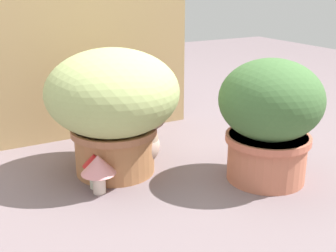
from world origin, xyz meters
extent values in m
plane|color=slate|center=(0.00, 0.00, 0.00)|extent=(6.00, 6.00, 0.00)
cube|color=tan|center=(-0.04, 0.60, 0.45)|extent=(1.04, 0.03, 0.90)
cylinder|color=#AE7146|center=(-0.07, 0.17, 0.09)|extent=(0.29, 0.29, 0.17)
cylinder|color=#A96A4A|center=(-0.07, 0.17, 0.16)|extent=(0.31, 0.31, 0.02)
ellipsoid|color=#A6B76E|center=(-0.07, 0.17, 0.30)|extent=(0.48, 0.48, 0.31)
cylinder|color=#C16F52|center=(0.38, -0.15, 0.08)|extent=(0.27, 0.27, 0.17)
cylinder|color=#C96C52|center=(0.38, -0.15, 0.16)|extent=(0.30, 0.30, 0.02)
ellipsoid|color=#3F6735|center=(0.38, -0.15, 0.29)|extent=(0.36, 0.36, 0.28)
ellipsoid|color=#9F856D|center=(-0.01, 0.18, 0.11)|extent=(0.28, 0.31, 0.22)
ellipsoid|color=beige|center=(0.04, 0.10, 0.10)|extent=(0.12, 0.11, 0.11)
sphere|color=#9F856D|center=(0.04, 0.09, 0.23)|extent=(0.15, 0.15, 0.11)
cone|color=#9F856D|center=(0.07, 0.10, 0.29)|extent=(0.05, 0.05, 0.04)
cone|color=#9F856D|center=(0.02, 0.07, 0.29)|extent=(0.05, 0.05, 0.04)
cylinder|color=#9F856D|center=(-0.03, 0.31, 0.02)|extent=(0.12, 0.18, 0.07)
cylinder|color=beige|center=(-0.18, 0.03, 0.04)|extent=(0.04, 0.04, 0.07)
cone|color=pink|center=(-0.18, 0.03, 0.10)|extent=(0.12, 0.12, 0.06)
cylinder|color=silver|center=(-0.18, 0.07, 0.04)|extent=(0.04, 0.04, 0.08)
cone|color=red|center=(-0.18, 0.07, 0.10)|extent=(0.08, 0.08, 0.04)
camera|label=1|loc=(-0.62, -1.24, 0.69)|focal=46.69mm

